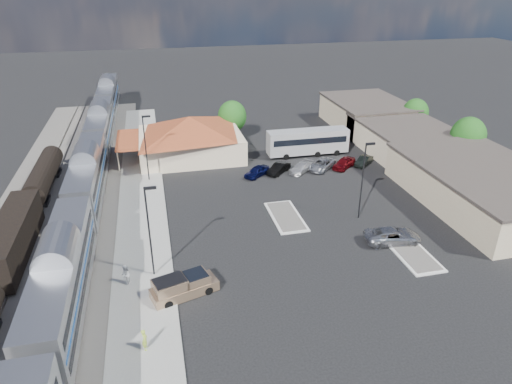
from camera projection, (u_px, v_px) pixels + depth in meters
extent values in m
plane|color=black|center=(256.00, 230.00, 49.50)|extent=(280.00, 280.00, 0.00)
cube|color=#4C4944|center=(62.00, 216.00, 52.20)|extent=(16.00, 100.00, 0.12)
cube|color=gray|center=(142.00, 215.00, 52.28)|extent=(5.50, 92.00, 0.18)
cube|color=silver|center=(63.00, 279.00, 36.48)|extent=(3.00, 20.00, 5.00)
cube|color=black|center=(69.00, 306.00, 37.66)|extent=(2.20, 16.00, 0.60)
cube|color=silver|center=(88.00, 177.00, 54.93)|extent=(3.00, 20.00, 5.00)
cube|color=black|center=(92.00, 197.00, 56.12)|extent=(2.20, 16.00, 0.60)
cube|color=silver|center=(101.00, 126.00, 73.39)|extent=(3.00, 20.00, 5.00)
cube|color=black|center=(103.00, 142.00, 74.57)|extent=(2.20, 16.00, 0.60)
cube|color=silver|center=(108.00, 95.00, 91.84)|extent=(3.00, 20.00, 5.00)
cube|color=black|center=(110.00, 109.00, 93.03)|extent=(2.20, 16.00, 0.60)
cube|color=black|center=(13.00, 237.00, 43.93)|extent=(2.80, 14.00, 3.60)
cube|color=black|center=(17.00, 253.00, 44.75)|extent=(2.20, 12.00, 0.60)
cylinder|color=black|center=(43.00, 174.00, 58.04)|extent=(2.80, 14.00, 2.80)
cube|color=black|center=(46.00, 187.00, 58.81)|extent=(2.20, 12.00, 0.60)
cube|color=beige|center=(191.00, 145.00, 68.90)|extent=(15.00, 12.00, 3.60)
pyramid|color=brown|center=(190.00, 125.00, 67.56)|extent=(15.30, 12.24, 2.60)
cube|color=brown|center=(128.00, 140.00, 66.38)|extent=(3.20, 9.60, 0.25)
cube|color=#C6B28C|center=(484.00, 188.00, 54.34)|extent=(14.00, 22.00, 4.20)
cube|color=#3F3833|center=(488.00, 170.00, 53.37)|extent=(14.40, 22.40, 0.30)
cube|color=#C6B28C|center=(406.00, 140.00, 70.20)|extent=(12.00, 18.00, 4.00)
cube|color=#3F3833|center=(408.00, 127.00, 69.27)|extent=(12.40, 18.40, 0.30)
cube|color=#C6B28C|center=(366.00, 114.00, 82.40)|extent=(12.00, 16.00, 4.50)
cube|color=#3F3833|center=(368.00, 101.00, 81.36)|extent=(12.40, 16.40, 0.30)
cube|color=silver|center=(286.00, 217.00, 52.05)|extent=(3.30, 7.50, 0.15)
cube|color=#4C4944|center=(286.00, 216.00, 52.01)|extent=(2.70, 6.90, 0.10)
cube|color=silver|center=(411.00, 253.00, 45.31)|extent=(3.30, 7.50, 0.15)
cube|color=#4C4944|center=(411.00, 252.00, 45.27)|extent=(2.70, 6.90, 0.10)
cylinder|color=black|center=(149.00, 233.00, 40.03)|extent=(0.16, 0.16, 9.00)
cube|color=black|center=(150.00, 188.00, 38.26)|extent=(1.00, 0.25, 0.22)
cylinder|color=black|center=(146.00, 149.00, 59.37)|extent=(0.16, 0.16, 9.00)
cube|color=black|center=(146.00, 116.00, 57.60)|extent=(1.00, 0.25, 0.22)
cylinder|color=black|center=(362.00, 182.00, 50.02)|extent=(0.16, 0.16, 9.00)
cube|color=black|center=(371.00, 144.00, 48.25)|extent=(1.00, 0.25, 0.22)
cylinder|color=#382314|center=(464.00, 154.00, 66.40)|extent=(0.30, 0.30, 2.86)
ellipsoid|color=#194D16|center=(468.00, 136.00, 65.20)|extent=(4.94, 4.94, 5.46)
cylinder|color=#382314|center=(413.00, 127.00, 78.77)|extent=(0.30, 0.30, 2.55)
ellipsoid|color=#194D16|center=(415.00, 113.00, 77.70)|extent=(4.41, 4.41, 4.87)
cylinder|color=#382314|center=(233.00, 132.00, 75.89)|extent=(0.30, 0.30, 2.73)
ellipsoid|color=#194D16|center=(232.00, 116.00, 74.75)|extent=(4.71, 4.71, 5.21)
cube|color=#A18163|center=(185.00, 290.00, 39.19)|extent=(6.06, 3.66, 0.93)
cube|color=#A18163|center=(184.00, 283.00, 38.88)|extent=(2.65, 2.52, 0.98)
cube|color=#A18163|center=(184.00, 282.00, 38.84)|extent=(3.19, 2.69, 1.14)
cylinder|color=black|center=(209.00, 291.00, 39.38)|extent=(0.80, 0.50, 0.75)
cylinder|color=black|center=(200.00, 279.00, 40.83)|extent=(0.80, 0.50, 0.75)
cylinder|color=black|center=(168.00, 304.00, 37.72)|extent=(0.80, 0.50, 0.75)
cylinder|color=black|center=(161.00, 292.00, 39.18)|extent=(0.80, 0.50, 0.75)
imported|color=#97999F|center=(393.00, 236.00, 46.81)|extent=(6.06, 3.39, 1.60)
cube|color=silver|center=(308.00, 141.00, 69.10)|extent=(12.38, 2.82, 3.50)
cube|color=black|center=(308.00, 139.00, 68.92)|extent=(11.39, 2.85, 0.93)
cylinder|color=black|center=(337.00, 153.00, 69.64)|extent=(0.93, 0.32, 0.93)
cylinder|color=black|center=(331.00, 147.00, 71.76)|extent=(0.93, 0.32, 0.93)
cylinder|color=black|center=(286.00, 157.00, 68.07)|extent=(0.93, 0.32, 0.93)
cylinder|color=black|center=(282.00, 151.00, 70.19)|extent=(0.93, 0.32, 0.93)
imported|color=#AFCF40|center=(145.00, 339.00, 33.14)|extent=(0.44, 0.66, 1.77)
imported|color=silver|center=(125.00, 275.00, 40.16)|extent=(0.88, 1.04, 1.91)
imported|color=#0D1144|center=(257.00, 171.00, 62.41)|extent=(4.26, 3.85, 1.40)
imported|color=black|center=(279.00, 168.00, 63.33)|extent=(4.11, 4.03, 1.41)
imported|color=silver|center=(301.00, 168.00, 63.75)|extent=(4.56, 4.25, 1.29)
imported|color=#93969B|center=(322.00, 164.00, 64.64)|extent=(5.34, 5.23, 1.42)
imported|color=maroon|center=(344.00, 163.00, 65.02)|extent=(4.55, 4.16, 1.51)
imported|color=black|center=(364.00, 161.00, 65.98)|extent=(3.87, 3.69, 1.31)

